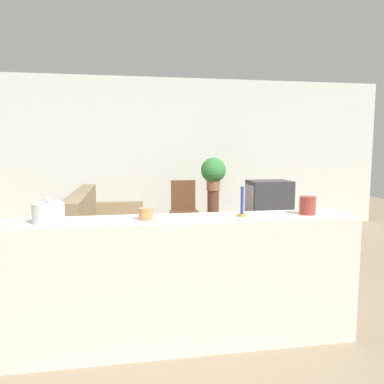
{
  "coord_description": "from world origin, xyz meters",
  "views": [
    {
      "loc": [
        -0.28,
        -3.33,
        1.46
      ],
      "look_at": [
        0.6,
        1.79,
        0.85
      ],
      "focal_mm": 35.0,
      "sensor_mm": 36.0,
      "label": 1
    }
  ],
  "objects_px": {
    "wooden_chair": "(184,207)",
    "potted_plant": "(213,172)",
    "television": "(269,198)",
    "decorative_bowl": "(48,213)",
    "couch": "(107,238)"
  },
  "relations": [
    {
      "from": "television",
      "to": "decorative_bowl",
      "type": "height_order",
      "value": "decorative_bowl"
    },
    {
      "from": "television",
      "to": "potted_plant",
      "type": "bearing_deg",
      "value": 120.02
    },
    {
      "from": "television",
      "to": "potted_plant",
      "type": "relative_size",
      "value": 1.08
    },
    {
      "from": "television",
      "to": "potted_plant",
      "type": "height_order",
      "value": "potted_plant"
    },
    {
      "from": "couch",
      "to": "wooden_chair",
      "type": "bearing_deg",
      "value": 42.45
    },
    {
      "from": "wooden_chair",
      "to": "potted_plant",
      "type": "bearing_deg",
      "value": 21.92
    },
    {
      "from": "potted_plant",
      "to": "decorative_bowl",
      "type": "distance_m",
      "value": 3.92
    },
    {
      "from": "wooden_chair",
      "to": "potted_plant",
      "type": "distance_m",
      "value": 0.79
    },
    {
      "from": "wooden_chair",
      "to": "potted_plant",
      "type": "relative_size",
      "value": 1.72
    },
    {
      "from": "potted_plant",
      "to": "television",
      "type": "bearing_deg",
      "value": -59.98
    },
    {
      "from": "wooden_chair",
      "to": "potted_plant",
      "type": "height_order",
      "value": "potted_plant"
    },
    {
      "from": "decorative_bowl",
      "to": "couch",
      "type": "bearing_deg",
      "value": 83.15
    },
    {
      "from": "couch",
      "to": "potted_plant",
      "type": "xyz_separation_m",
      "value": [
        1.69,
        1.28,
        0.75
      ]
    },
    {
      "from": "television",
      "to": "wooden_chair",
      "type": "distance_m",
      "value": 1.38
    },
    {
      "from": "television",
      "to": "wooden_chair",
      "type": "bearing_deg",
      "value": 144.06
    }
  ]
}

